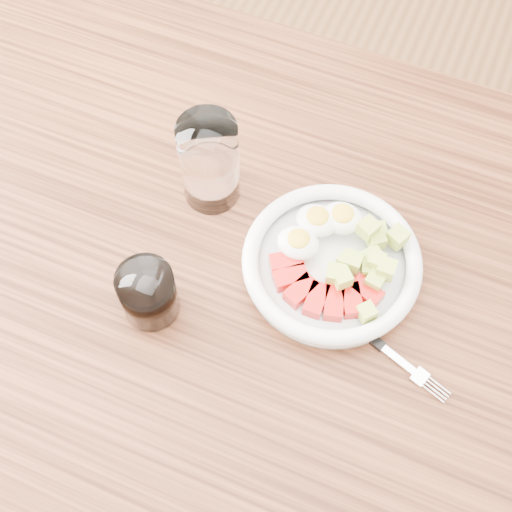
# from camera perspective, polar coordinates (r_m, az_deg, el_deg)

# --- Properties ---
(ground) EXTENTS (4.00, 4.00, 0.00)m
(ground) POSITION_cam_1_polar(r_m,az_deg,el_deg) (1.71, 0.19, -13.01)
(ground) COLOR brown
(ground) RESTS_ON ground
(dining_table) EXTENTS (1.50, 0.90, 0.77)m
(dining_table) POSITION_cam_1_polar(r_m,az_deg,el_deg) (1.07, 0.29, -3.87)
(dining_table) COLOR brown
(dining_table) RESTS_ON ground
(bowl) EXTENTS (0.25, 0.25, 0.06)m
(bowl) POSITION_cam_1_polar(r_m,az_deg,el_deg) (0.97, 6.08, -0.36)
(bowl) COLOR white
(bowl) RESTS_ON dining_table
(fork) EXTENTS (0.19, 0.08, 0.01)m
(fork) POSITION_cam_1_polar(r_m,az_deg,el_deg) (0.95, 9.16, -6.51)
(fork) COLOR black
(fork) RESTS_ON dining_table
(water_glass) EXTENTS (0.08, 0.08, 0.15)m
(water_glass) POSITION_cam_1_polar(r_m,az_deg,el_deg) (0.99, -3.75, 7.50)
(water_glass) COLOR white
(water_glass) RESTS_ON dining_table
(coffee_glass) EXTENTS (0.07, 0.07, 0.09)m
(coffee_glass) POSITION_cam_1_polar(r_m,az_deg,el_deg) (0.93, -8.63, -2.99)
(coffee_glass) COLOR white
(coffee_glass) RESTS_ON dining_table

